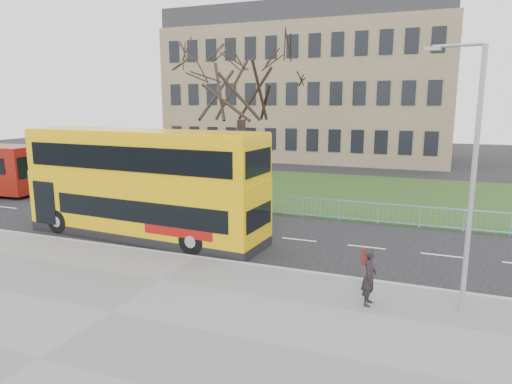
{
  "coord_description": "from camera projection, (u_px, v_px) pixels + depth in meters",
  "views": [
    {
      "loc": [
        8.37,
        -16.71,
        6.07
      ],
      "look_at": [
        1.49,
        1.0,
        2.37
      ],
      "focal_mm": 32.0,
      "sensor_mm": 36.0,
      "label": 1
    }
  ],
  "objects": [
    {
      "name": "ground",
      "position": [
        215.0,
        248.0,
        19.42
      ],
      "size": [
        120.0,
        120.0,
        0.0
      ],
      "primitive_type": "plane",
      "color": "black",
      "rests_on": "ground"
    },
    {
      "name": "pavement",
      "position": [
        112.0,
        314.0,
        13.24
      ],
      "size": [
        80.0,
        10.5,
        0.12
      ],
      "primitive_type": "cube",
      "color": "slate",
      "rests_on": "ground"
    },
    {
      "name": "kerb",
      "position": [
        198.0,
        258.0,
        17.99
      ],
      "size": [
        80.0,
        0.2,
        0.14
      ],
      "primitive_type": "cube",
      "color": "gray",
      "rests_on": "ground"
    },
    {
      "name": "grass_verge",
      "position": [
        304.0,
        189.0,
        32.5
      ],
      "size": [
        80.0,
        15.4,
        0.08
      ],
      "primitive_type": "cube",
      "color": "#203C16",
      "rests_on": "ground"
    },
    {
      "name": "guard_railing",
      "position": [
        267.0,
        204.0,
        25.36
      ],
      "size": [
        40.0,
        0.12,
        1.1
      ],
      "primitive_type": null,
      "color": "#80B6E3",
      "rests_on": "ground"
    },
    {
      "name": "bare_tree",
      "position": [
        241.0,
        104.0,
        28.49
      ],
      "size": [
        8.31,
        8.31,
        11.87
      ],
      "primitive_type": null,
      "color": "black",
      "rests_on": "grass_verge"
    },
    {
      "name": "civic_building",
      "position": [
        311.0,
        95.0,
        51.88
      ],
      "size": [
        30.0,
        15.0,
        14.0
      ],
      "primitive_type": "cube",
      "color": "#77684B",
      "rests_on": "ground"
    },
    {
      "name": "yellow_bus",
      "position": [
        143.0,
        181.0,
        20.62
      ],
      "size": [
        11.7,
        3.51,
        4.84
      ],
      "rotation": [
        0.0,
        0.0,
        -0.07
      ],
      "color": "#E7B009",
      "rests_on": "ground"
    },
    {
      "name": "pedestrian",
      "position": [
        369.0,
        277.0,
        13.57
      ],
      "size": [
        0.45,
        0.66,
        1.76
      ],
      "primitive_type": "imported",
      "rotation": [
        0.0,
        0.0,
        1.52
      ],
      "color": "black",
      "rests_on": "pavement"
    },
    {
      "name": "street_lamp",
      "position": [
        470.0,
        171.0,
        12.57
      ],
      "size": [
        1.59,
        0.38,
        7.53
      ],
      "rotation": [
        0.0,
        0.0,
        -0.14
      ],
      "color": "#95999D",
      "rests_on": "pavement"
    }
  ]
}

